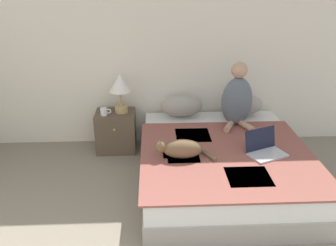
{
  "coord_description": "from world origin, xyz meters",
  "views": [
    {
      "loc": [
        -0.32,
        -0.68,
        2.15
      ],
      "look_at": [
        -0.17,
        2.41,
        0.79
      ],
      "focal_mm": 38.0,
      "sensor_mm": 36.0,
      "label": 1
    }
  ],
  "objects": [
    {
      "name": "wall_back",
      "position": [
        0.0,
        3.66,
        1.27
      ],
      "size": [
        6.12,
        0.05,
        2.55
      ],
      "color": "silver",
      "rests_on": "ground_plane"
    },
    {
      "name": "bed",
      "position": [
        0.42,
        2.59,
        0.22
      ],
      "size": [
        1.73,
        2.0,
        0.44
      ],
      "color": "#9E998E",
      "rests_on": "ground_plane"
    },
    {
      "name": "pillow_near",
      "position": [
        0.04,
        3.42,
        0.57
      ],
      "size": [
        0.52,
        0.29,
        0.27
      ],
      "color": "gray",
      "rests_on": "bed"
    },
    {
      "name": "pillow_far",
      "position": [
        0.79,
        3.42,
        0.57
      ],
      "size": [
        0.52,
        0.29,
        0.27
      ],
      "color": "gray",
      "rests_on": "bed"
    },
    {
      "name": "person_sitting",
      "position": [
        0.65,
        3.12,
        0.76
      ],
      "size": [
        0.37,
        0.35,
        0.75
      ],
      "color": "slate",
      "rests_on": "bed"
    },
    {
      "name": "cat_tabby",
      "position": [
        -0.05,
        2.36,
        0.53
      ],
      "size": [
        0.6,
        0.21,
        0.19
      ],
      "rotation": [
        0.0,
        0.0,
        3.13
      ],
      "color": "brown",
      "rests_on": "bed"
    },
    {
      "name": "laptop_open",
      "position": [
        0.79,
        2.4,
        0.49
      ],
      "size": [
        0.43,
        0.39,
        0.23
      ],
      "rotation": [
        0.0,
        0.0,
        0.4
      ],
      "color": "#B7B7BC",
      "rests_on": "bed"
    },
    {
      "name": "nightstand",
      "position": [
        -0.78,
        3.4,
        0.25
      ],
      "size": [
        0.48,
        0.4,
        0.51
      ],
      "color": "brown",
      "rests_on": "ground_plane"
    },
    {
      "name": "table_lamp",
      "position": [
        -0.7,
        3.41,
        0.84
      ],
      "size": [
        0.26,
        0.26,
        0.49
      ],
      "color": "tan",
      "rests_on": "nightstand"
    },
    {
      "name": "coffee_mug",
      "position": [
        -0.9,
        3.32,
        0.55
      ],
      "size": [
        0.13,
        0.08,
        0.09
      ],
      "color": "white",
      "rests_on": "nightstand"
    }
  ]
}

